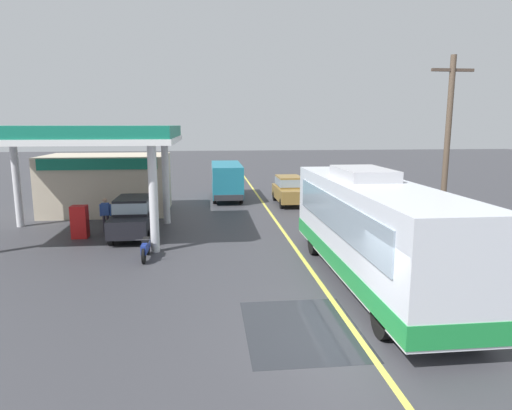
% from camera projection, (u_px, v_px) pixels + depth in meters
% --- Properties ---
extents(ground, '(120.00, 120.00, 0.00)m').
position_uv_depth(ground, '(262.00, 202.00, 30.19)').
color(ground, '#38383D').
extents(lane_divider_stripe, '(0.16, 50.00, 0.01)m').
position_uv_depth(lane_divider_stripe, '(273.00, 217.00, 25.30)').
color(lane_divider_stripe, '#D8CC4C').
rests_on(lane_divider_stripe, ground).
extents(wet_puddle_patch, '(2.90, 3.73, 0.01)m').
position_uv_depth(wet_puddle_patch, '(302.00, 329.00, 11.41)').
color(wet_puddle_patch, '#26282D').
rests_on(wet_puddle_patch, ground).
extents(coach_bus_main, '(2.60, 11.04, 3.69)m').
position_uv_depth(coach_bus_main, '(372.00, 231.00, 14.57)').
color(coach_bus_main, silver).
rests_on(coach_bus_main, ground).
extents(gas_station_roadside, '(9.10, 11.95, 5.10)m').
position_uv_depth(gas_station_roadside, '(99.00, 172.00, 24.23)').
color(gas_station_roadside, '#147259').
rests_on(gas_station_roadside, ground).
extents(car_at_pump, '(1.70, 4.20, 1.82)m').
position_uv_depth(car_at_pump, '(134.00, 215.00, 20.79)').
color(car_at_pump, black).
rests_on(car_at_pump, ground).
extents(minibus_opposing_lane, '(2.04, 6.13, 2.44)m').
position_uv_depth(minibus_opposing_lane, '(227.00, 178.00, 31.26)').
color(minibus_opposing_lane, teal).
rests_on(minibus_opposing_lane, ground).
extents(motorcycle_parked_forecourt, '(0.55, 1.80, 0.92)m').
position_uv_depth(motorcycle_parked_forecourt, '(146.00, 248.00, 17.30)').
color(motorcycle_parked_forecourt, black).
rests_on(motorcycle_parked_forecourt, ground).
extents(pedestrian_near_pump, '(0.55, 0.22, 1.66)m').
position_uv_depth(pedestrian_near_pump, '(106.00, 213.00, 21.58)').
color(pedestrian_near_pump, '#33333F').
rests_on(pedestrian_near_pump, ground).
extents(car_trailing_behind_bus, '(1.70, 4.20, 1.82)m').
position_uv_depth(car_trailing_behind_bus, '(289.00, 189.00, 29.17)').
color(car_trailing_behind_bus, olive).
rests_on(car_trailing_behind_bus, ground).
extents(utility_pole_roadside, '(1.80, 0.24, 7.94)m').
position_uv_depth(utility_pole_roadside, '(447.00, 149.00, 18.71)').
color(utility_pole_roadside, brown).
rests_on(utility_pole_roadside, ground).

